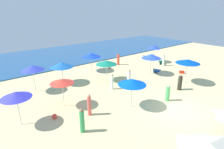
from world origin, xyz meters
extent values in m
plane|color=beige|center=(0.00, 0.00, 0.00)|extent=(60.00, 60.00, 0.00)
cube|color=#245489|center=(0.00, 22.76, 0.06)|extent=(60.00, 14.48, 0.12)
pyramid|color=beige|center=(-5.45, -4.57, 2.50)|extent=(2.45, 2.06, 0.46)
cylinder|color=silver|center=(-4.52, 10.80, 0.91)|extent=(0.05, 0.05, 1.82)
cone|color=#1A5EB5|center=(-4.52, 10.80, 2.08)|extent=(2.32, 2.32, 0.52)
cylinder|color=silver|center=(0.12, 12.42, 0.92)|extent=(0.05, 0.05, 1.85)
cone|color=blue|center=(0.12, 12.42, 2.09)|extent=(2.34, 2.34, 0.49)
cylinder|color=silver|center=(9.46, 10.24, 1.02)|extent=(0.05, 0.05, 2.04)
cone|color=blue|center=(9.46, 10.24, 2.28)|extent=(1.94, 1.94, 0.47)
cube|color=silver|center=(9.94, 8.65, 0.13)|extent=(1.03, 0.69, 0.25)
cube|color=silver|center=(9.65, 9.10, 0.13)|extent=(1.03, 0.69, 0.25)
cube|color=#166A68|center=(9.79, 8.87, 0.28)|extent=(1.47, 1.26, 0.06)
cube|color=#166A68|center=(9.28, 8.54, 0.48)|extent=(0.68, 0.74, 0.42)
cube|color=silver|center=(10.00, 11.46, 0.11)|extent=(1.12, 0.31, 0.23)
cube|color=silver|center=(10.12, 11.95, 0.11)|extent=(1.12, 0.31, 0.23)
cube|color=#1F43A4|center=(10.06, 11.70, 0.26)|extent=(1.38, 0.88, 0.06)
cube|color=#1F43A4|center=(9.49, 11.84, 0.49)|extent=(0.53, 0.65, 0.49)
cylinder|color=silver|center=(-2.35, 2.71, 0.97)|extent=(0.05, 0.05, 1.95)
cone|color=blue|center=(-2.35, 2.71, 2.18)|extent=(2.23, 2.23, 0.46)
cylinder|color=silver|center=(-0.40, 8.60, 0.94)|extent=(0.05, 0.05, 1.87)
cone|color=#148062|center=(-0.40, 8.60, 2.08)|extent=(2.29, 2.29, 0.43)
cylinder|color=silver|center=(-9.98, 5.69, 1.01)|extent=(0.05, 0.05, 2.03)
cone|color=#3737D4|center=(-9.98, 5.69, 2.25)|extent=(1.97, 1.97, 0.43)
cylinder|color=silver|center=(5.05, 7.01, 0.99)|extent=(0.05, 0.05, 1.98)
cone|color=blue|center=(5.05, 7.01, 2.23)|extent=(2.32, 2.32, 0.52)
cube|color=silver|center=(6.21, 6.56, 0.11)|extent=(0.97, 0.36, 0.21)
cube|color=silver|center=(6.03, 7.09, 0.11)|extent=(0.97, 0.36, 0.21)
cube|color=#224FA0|center=(6.12, 6.82, 0.24)|extent=(1.27, 0.99, 0.06)
cube|color=#224FA0|center=(5.64, 6.66, 0.44)|extent=(0.55, 0.72, 0.43)
cylinder|color=silver|center=(-6.55, 6.23, 1.00)|extent=(0.05, 0.05, 2.00)
cone|color=#E53C2D|center=(-6.55, 6.23, 2.18)|extent=(1.89, 1.89, 0.35)
cylinder|color=silver|center=(-7.43, 10.67, 1.06)|extent=(0.05, 0.05, 2.12)
cone|color=blue|center=(-7.43, 10.67, 2.36)|extent=(2.10, 2.10, 0.47)
cylinder|color=silver|center=(5.70, 2.77, 1.10)|extent=(0.05, 0.05, 2.21)
cone|color=#0542B3|center=(5.70, 2.77, 2.41)|extent=(2.44, 2.44, 0.40)
cylinder|color=white|center=(9.17, 8.18, 0.71)|extent=(0.45, 0.45, 1.41)
sphere|color=tan|center=(9.17, 8.18, 1.50)|extent=(0.20, 0.20, 0.20)
cylinder|color=#E45C53|center=(-5.65, 3.77, 0.74)|extent=(0.34, 0.34, 1.48)
sphere|color=tan|center=(-5.65, 3.77, 1.59)|extent=(0.24, 0.24, 0.24)
cylinder|color=#EB4D3A|center=(4.56, 12.46, 0.72)|extent=(0.51, 0.51, 1.44)
sphere|color=#98684A|center=(4.56, 12.46, 1.54)|extent=(0.22, 0.22, 0.22)
cylinder|color=white|center=(0.86, 6.39, 0.67)|extent=(0.48, 0.48, 1.34)
sphere|color=tan|center=(0.86, 6.39, 1.46)|extent=(0.26, 0.26, 0.26)
cylinder|color=#2F2E22|center=(3.66, 2.17, 0.69)|extent=(0.56, 0.56, 1.37)
sphere|color=#996A4B|center=(3.66, 2.17, 1.46)|extent=(0.21, 0.21, 0.21)
cylinder|color=#4EB464|center=(0.79, 1.52, 0.65)|extent=(0.49, 0.49, 1.29)
sphere|color=beige|center=(0.79, 1.52, 1.39)|extent=(0.21, 0.21, 0.21)
cylinder|color=white|center=(-1.39, 6.41, 0.70)|extent=(0.38, 0.38, 1.41)
sphere|color=beige|center=(-1.39, 6.41, 1.51)|extent=(0.23, 0.23, 0.23)
cylinder|color=#389B59|center=(-7.09, 2.33, 0.73)|extent=(0.36, 0.36, 1.47)
sphere|color=#926C4D|center=(-7.09, 2.33, 1.57)|extent=(0.23, 0.23, 0.23)
sphere|color=#ED4443|center=(2.56, 11.85, 0.17)|extent=(0.35, 0.35, 0.35)
cube|color=red|center=(8.29, 4.75, 0.15)|extent=(0.65, 0.67, 0.31)
sphere|color=red|center=(-7.90, 4.92, 0.18)|extent=(0.36, 0.36, 0.36)
camera|label=1|loc=(-11.88, -6.70, 7.52)|focal=29.70mm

